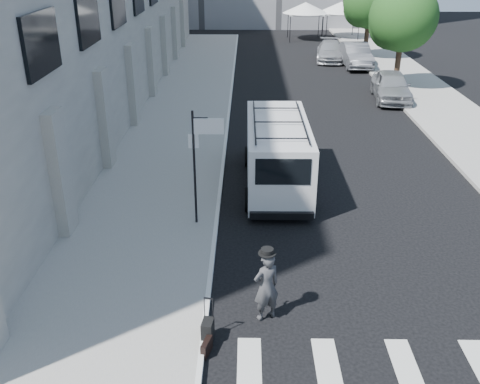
{
  "coord_description": "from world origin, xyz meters",
  "views": [
    {
      "loc": [
        -1.08,
        -11.16,
        7.87
      ],
      "look_at": [
        -1.27,
        2.91,
        1.3
      ],
      "focal_mm": 40.0,
      "sensor_mm": 36.0,
      "label": 1
    }
  ],
  "objects_px": {
    "suitcase": "(208,331)",
    "parked_car_b": "(356,55)",
    "briefcase": "(207,347)",
    "businessman": "(266,286)",
    "parked_car_c": "(330,51)",
    "cargo_van": "(277,152)",
    "parked_car_a": "(391,86)"
  },
  "relations": [
    {
      "from": "cargo_van",
      "to": "parked_car_c",
      "type": "bearing_deg",
      "value": 77.07
    },
    {
      "from": "briefcase",
      "to": "parked_car_c",
      "type": "relative_size",
      "value": 0.09
    },
    {
      "from": "cargo_van",
      "to": "parked_car_c",
      "type": "height_order",
      "value": "cargo_van"
    },
    {
      "from": "suitcase",
      "to": "parked_car_b",
      "type": "xyz_separation_m",
      "value": [
        8.35,
        28.62,
        0.52
      ]
    },
    {
      "from": "businessman",
      "to": "cargo_van",
      "type": "relative_size",
      "value": 0.27
    },
    {
      "from": "briefcase",
      "to": "cargo_van",
      "type": "distance_m",
      "value": 9.02
    },
    {
      "from": "briefcase",
      "to": "suitcase",
      "type": "bearing_deg",
      "value": 106.02
    },
    {
      "from": "suitcase",
      "to": "parked_car_b",
      "type": "bearing_deg",
      "value": 81.48
    },
    {
      "from": "parked_car_c",
      "to": "parked_car_b",
      "type": "bearing_deg",
      "value": -48.2
    },
    {
      "from": "cargo_van",
      "to": "parked_car_c",
      "type": "xyz_separation_m",
      "value": [
        5.02,
        22.4,
        -0.54
      ]
    },
    {
      "from": "cargo_van",
      "to": "parked_car_b",
      "type": "bearing_deg",
      "value": 71.97
    },
    {
      "from": "suitcase",
      "to": "cargo_van",
      "type": "height_order",
      "value": "cargo_van"
    },
    {
      "from": "briefcase",
      "to": "parked_car_a",
      "type": "xyz_separation_m",
      "value": [
        8.7,
        20.22,
        0.61
      ]
    },
    {
      "from": "parked_car_b",
      "to": "cargo_van",
      "type": "bearing_deg",
      "value": -108.7
    },
    {
      "from": "briefcase",
      "to": "suitcase",
      "type": "xyz_separation_m",
      "value": [
        0.0,
        0.39,
        0.1
      ]
    },
    {
      "from": "parked_car_a",
      "to": "cargo_van",
      "type": "bearing_deg",
      "value": -115.54
    },
    {
      "from": "suitcase",
      "to": "parked_car_c",
      "type": "height_order",
      "value": "parked_car_c"
    },
    {
      "from": "suitcase",
      "to": "parked_car_a",
      "type": "distance_m",
      "value": 21.67
    },
    {
      "from": "parked_car_a",
      "to": "businessman",
      "type": "bearing_deg",
      "value": -106.13
    },
    {
      "from": "briefcase",
      "to": "parked_car_b",
      "type": "bearing_deg",
      "value": 90.0
    },
    {
      "from": "businessman",
      "to": "parked_car_c",
      "type": "bearing_deg",
      "value": -127.92
    },
    {
      "from": "cargo_van",
      "to": "parked_car_a",
      "type": "distance_m",
      "value": 13.35
    },
    {
      "from": "businessman",
      "to": "parked_car_c",
      "type": "xyz_separation_m",
      "value": [
        5.62,
        29.94,
        -0.18
      ]
    },
    {
      "from": "cargo_van",
      "to": "parked_car_b",
      "type": "xyz_separation_m",
      "value": [
        6.47,
        20.25,
        -0.42
      ]
    },
    {
      "from": "suitcase",
      "to": "parked_car_b",
      "type": "height_order",
      "value": "parked_car_b"
    },
    {
      "from": "suitcase",
      "to": "cargo_van",
      "type": "distance_m",
      "value": 8.63
    },
    {
      "from": "parked_car_a",
      "to": "parked_car_b",
      "type": "height_order",
      "value": "parked_car_b"
    },
    {
      "from": "parked_car_a",
      "to": "briefcase",
      "type": "bearing_deg",
      "value": -108.08
    },
    {
      "from": "briefcase",
      "to": "parked_car_b",
      "type": "relative_size",
      "value": 0.09
    },
    {
      "from": "businessman",
      "to": "suitcase",
      "type": "height_order",
      "value": "businessman"
    },
    {
      "from": "businessman",
      "to": "briefcase",
      "type": "bearing_deg",
      "value": 16.23
    },
    {
      "from": "parked_car_c",
      "to": "businessman",
      "type": "bearing_deg",
      "value": -92.98
    }
  ]
}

